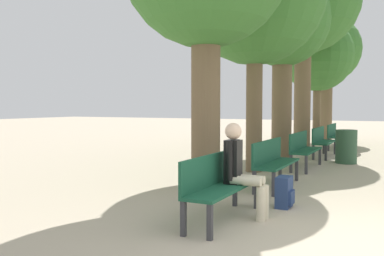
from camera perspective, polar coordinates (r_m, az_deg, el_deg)
ground_plane at (r=5.10m, az=21.34°, el=-14.73°), size 80.00×80.00×0.00m
bench_row_0 at (r=5.77m, az=3.52°, el=-7.10°), size 0.43×1.78×0.88m
bench_row_1 at (r=8.22m, az=10.73°, el=-4.11°), size 0.43×1.78×0.88m
bench_row_2 at (r=10.75m, az=14.56°, el=-2.47°), size 0.43×1.78×0.88m
bench_row_3 at (r=13.31m, az=16.92°, el=-1.46°), size 0.43×1.78×0.88m
bench_row_4 at (r=15.90m, az=18.52°, el=-0.77°), size 0.43×1.78×0.88m
tree_row_2 at (r=12.54m, az=11.99°, el=13.45°), size 2.62×2.62×5.25m
tree_row_4 at (r=17.60m, az=16.38°, el=9.20°), size 2.79×2.79×4.88m
tree_row_5 at (r=19.78m, az=17.54°, el=9.73°), size 2.92×2.92×5.43m
person_seated at (r=5.90m, az=6.57°, el=-5.23°), size 0.60×0.34×1.30m
backpack at (r=6.64m, az=12.23°, el=-8.38°), size 0.24×0.34×0.47m
trash_bin at (r=12.07m, az=19.87°, el=-2.34°), size 0.55×0.55×0.89m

